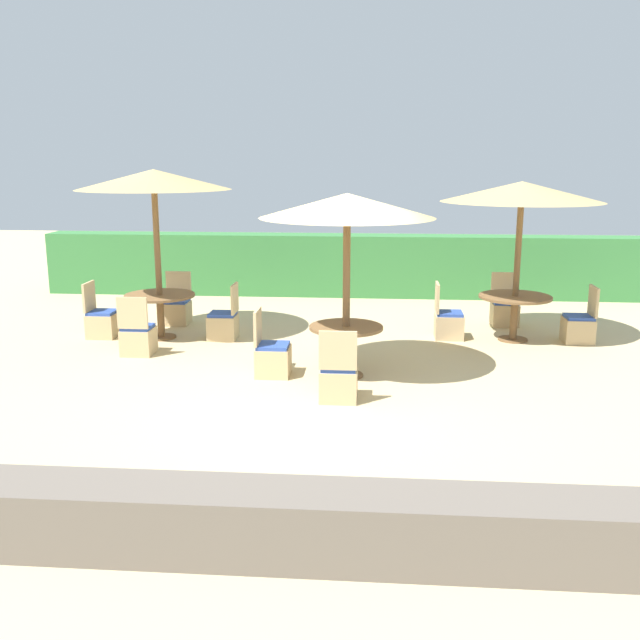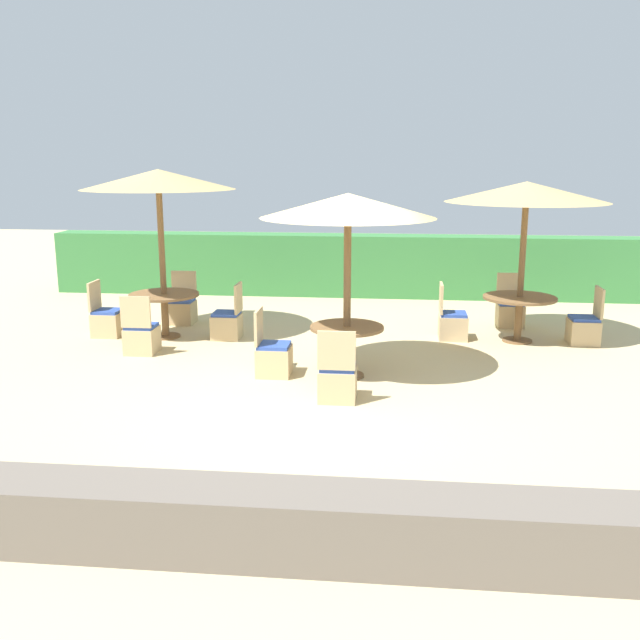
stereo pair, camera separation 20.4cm
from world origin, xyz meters
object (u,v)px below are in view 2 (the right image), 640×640
(parasol_center, at_px, (348,207))
(round_table_center, at_px, (347,338))
(patio_chair_back_left_west, at_px, (107,321))
(patio_chair_back_left_east, at_px, (228,323))
(patio_chair_back_right_north, at_px, (510,312))
(patio_chair_back_left_north, at_px, (182,309))
(parasol_back_left, at_px, (158,180))
(round_table_back_left, at_px, (164,302))
(round_table_back_right, at_px, (519,305))
(patio_chair_center_west, at_px, (273,357))
(patio_chair_back_right_west, at_px, (452,324))
(patio_chair_center_south, at_px, (338,380))
(patio_chair_back_right_east, at_px, (584,328))
(patio_chair_back_left_south, at_px, (141,337))
(parasol_back_right, at_px, (527,193))

(parasol_center, xyz_separation_m, round_table_center, (-0.00, 0.00, -1.77))
(patio_chair_back_left_west, distance_m, patio_chair_back_left_east, 2.07)
(patio_chair_back_right_north, distance_m, parasol_center, 4.73)
(patio_chair_back_right_north, relative_size, patio_chair_back_left_west, 1.00)
(parasol_center, xyz_separation_m, patio_chair_back_left_north, (-3.19, 2.92, -2.06))
(parasol_back_left, relative_size, round_table_back_left, 2.39)
(parasol_center, height_order, round_table_back_left, parasol_center)
(patio_chair_back_right_north, bearing_deg, round_table_back_right, 87.97)
(patio_chair_back_right_north, xyz_separation_m, round_table_center, (-2.70, -3.29, 0.29))
(patio_chair_center_west, bearing_deg, round_table_back_left, -131.82)
(patio_chair_center_west, relative_size, round_table_back_left, 0.81)
(round_table_center, height_order, parasol_back_left, parasol_back_left)
(patio_chair_back_right_west, relative_size, patio_chair_center_south, 1.00)
(patio_chair_back_right_east, bearing_deg, parasol_back_left, 92.17)
(patio_chair_back_right_east, xyz_separation_m, patio_chair_back_left_west, (-7.88, -0.28, 0.00))
(round_table_center, relative_size, patio_chair_back_left_east, 1.08)
(round_table_center, height_order, patio_chair_back_left_north, patio_chair_back_left_north)
(round_table_center, height_order, patio_chair_center_south, patio_chair_center_south)
(patio_chair_back_left_south, bearing_deg, patio_chair_back_left_north, 89.37)
(patio_chair_back_right_north, distance_m, patio_chair_center_west, 5.00)
(patio_chair_back_right_east, bearing_deg, patio_chair_back_left_south, 100.49)
(patio_chair_back_left_east, xyz_separation_m, patio_chair_back_left_north, (-1.08, 1.02, 0.00))
(patio_chair_back_right_north, xyz_separation_m, parasol_back_left, (-5.87, -1.41, 2.33))
(parasol_back_right, distance_m, parasol_center, 3.45)
(patio_chair_center_west, relative_size, patio_chair_back_left_south, 1.00)
(patio_chair_center_west, bearing_deg, parasol_back_right, 121.31)
(round_table_back_right, relative_size, patio_chair_back_left_south, 1.26)
(patio_chair_back_right_east, distance_m, patio_chair_back_right_west, 2.10)
(patio_chair_center_west, xyz_separation_m, round_table_back_left, (-2.15, 1.92, 0.34))
(patio_chair_center_west, bearing_deg, parasol_back_left, -131.82)
(round_table_back_left, bearing_deg, patio_chair_back_left_east, 1.05)
(patio_chair_back_left_west, relative_size, patio_chair_back_left_south, 1.00)
(patio_chair_back_right_west, distance_m, patio_chair_center_south, 3.64)
(round_table_center, bearing_deg, parasol_back_right, 39.49)
(patio_chair_center_south, bearing_deg, patio_chair_back_right_east, 39.95)
(parasol_back_right, height_order, parasol_back_left, parasol_back_left)
(patio_chair_center_south, distance_m, patio_chair_back_left_south, 3.67)
(parasol_center, distance_m, round_table_center, 1.77)
(patio_chair_back_left_north, bearing_deg, parasol_back_right, 172.96)
(patio_chair_back_right_east, height_order, round_table_back_left, patio_chair_back_right_east)
(patio_chair_back_left_east, bearing_deg, round_table_center, -131.99)
(round_table_center, bearing_deg, patio_chair_back_left_north, 137.60)
(round_table_back_left, bearing_deg, patio_chair_back_right_east, 2.17)
(patio_chair_center_west, bearing_deg, patio_chair_back_left_south, -112.33)
(patio_chair_back_left_east, bearing_deg, patio_chair_back_left_west, 90.96)
(patio_chair_back_right_west, bearing_deg, patio_chair_back_right_north, 133.42)
(round_table_center, distance_m, patio_chair_back_left_west, 4.58)
(parasol_back_right, relative_size, round_table_center, 2.56)
(round_table_center, xyz_separation_m, patio_chair_back_left_west, (-4.18, 1.86, -0.29))
(parasol_back_right, relative_size, patio_chair_center_south, 2.78)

